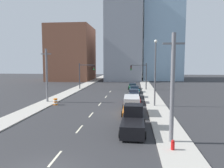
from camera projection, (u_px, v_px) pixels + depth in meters
sidewalk_left at (84, 85)px, 58.01m from camera, size 2.81×90.82×0.12m
sidewalk_right at (146, 86)px, 56.33m from camera, size 2.81×90.82×0.12m
lane_stripe_at_2m at (55, 158)px, 14.21m from camera, size 0.16×2.40×0.01m
lane_stripe_at_8m at (79, 129)px, 20.45m from camera, size 0.16×2.40×0.01m
lane_stripe_at_14m at (91, 115)px, 25.95m from camera, size 0.16×2.40×0.01m
lane_stripe_at_20m at (100, 104)px, 32.50m from camera, size 0.16×2.40×0.01m
lane_stripe_at_28m at (106, 97)px, 39.47m from camera, size 0.16×2.40×0.01m
lane_stripe_at_35m at (110, 91)px, 46.44m from camera, size 0.16×2.40×0.01m
building_brick_left at (72, 54)px, 75.13m from camera, size 14.00×16.00×18.29m
building_office_center at (124, 36)px, 76.66m from camera, size 12.00×20.00×30.44m
building_glass_right at (161, 22)px, 78.75m from camera, size 13.00×20.00×41.03m
traffic_signal_left at (84, 73)px, 50.17m from camera, size 3.69×0.35×5.97m
traffic_signal_right at (142, 73)px, 48.82m from camera, size 3.69×0.35×5.97m
utility_pole_right_near at (172, 88)px, 16.51m from camera, size 1.60×0.32×8.43m
utility_pole_left_mid at (47, 75)px, 33.65m from camera, size 1.60×0.32×8.28m
traffic_barrel at (55, 102)px, 31.85m from camera, size 0.56×0.56×0.95m
street_lamp at (155, 69)px, 30.32m from camera, size 0.44×0.44×9.31m
fire_hydrant at (173, 146)px, 15.30m from camera, size 0.26×0.26×0.84m
pickup_truck_black at (133, 121)px, 19.84m from camera, size 2.34×6.06×2.29m
box_truck_orange at (132, 105)px, 26.46m from camera, size 2.43×6.43×2.12m
sedan_red at (134, 99)px, 33.26m from camera, size 2.18×4.51×1.36m
sedan_silver at (134, 94)px, 38.48m from camera, size 2.20×4.51×1.48m
sedan_teal at (134, 89)px, 44.99m from camera, size 2.32×4.47×1.36m
sedan_green at (133, 86)px, 50.66m from camera, size 2.10×4.66×1.35m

